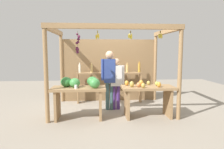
% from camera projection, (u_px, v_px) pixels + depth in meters
% --- Properties ---
extents(ground_plane, '(12.00, 12.00, 0.00)m').
position_uv_depth(ground_plane, '(111.00, 109.00, 5.89)').
color(ground_plane, gray).
rests_on(ground_plane, ground).
extents(market_stall, '(3.29, 2.17, 2.31)m').
position_uv_depth(market_stall, '(110.00, 62.00, 6.21)').
color(market_stall, '#99754C').
rests_on(market_stall, ground).
extents(fruit_counter_left, '(1.33, 0.64, 1.04)m').
position_uv_depth(fruit_counter_left, '(80.00, 91.00, 4.99)').
color(fruit_counter_left, '#99754C').
rests_on(fruit_counter_left, ground).
extents(fruit_counter_right, '(1.33, 0.64, 0.95)m').
position_uv_depth(fruit_counter_right, '(147.00, 94.00, 5.12)').
color(fruit_counter_right, '#99754C').
rests_on(fruit_counter_right, ground).
extents(bottle_shelf_unit, '(2.11, 0.22, 1.36)m').
position_uv_depth(bottle_shelf_unit, '(110.00, 78.00, 6.56)').
color(bottle_shelf_unit, '#99754C').
rests_on(bottle_shelf_unit, ground).
extents(vendor_man, '(0.48, 0.23, 1.69)m').
position_uv_depth(vendor_man, '(110.00, 74.00, 5.72)').
color(vendor_man, '#3C5F66').
rests_on(vendor_man, ground).
extents(vendor_woman, '(0.48, 0.20, 1.48)m').
position_uv_depth(vendor_woman, '(116.00, 79.00, 5.76)').
color(vendor_woman, '#4D2F7E').
rests_on(vendor_woman, ground).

